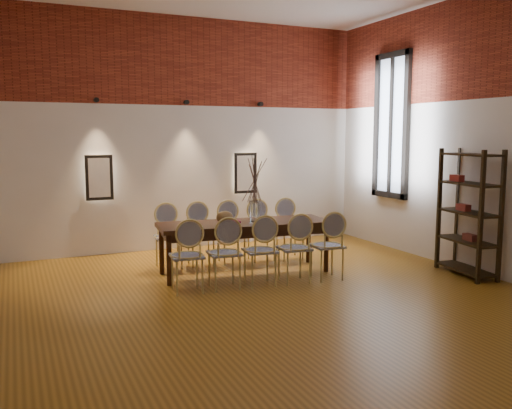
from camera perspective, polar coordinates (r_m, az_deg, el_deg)
name	(u,v)px	position (r m, az deg, el deg)	size (l,w,h in m)	color
floor	(258,304)	(6.55, 0.24, -10.48)	(7.00, 7.00, 0.02)	#98661C
wall_back	(174,135)	(9.58, -8.66, 7.30)	(7.00, 0.10, 4.00)	silver
wall_right	(487,134)	(8.36, 23.16, 6.80)	(0.10, 7.00, 4.00)	silver
brick_band_back	(173,60)	(9.59, -8.69, 14.78)	(7.00, 0.02, 1.50)	maroon
brick_band_right	(488,43)	(8.40, 23.27, 15.36)	(0.02, 7.00, 1.50)	maroon
niche_left	(99,178)	(9.24, -16.20, 2.74)	(0.36, 0.06, 0.66)	#FFEAC6
niche_right	(245,173)	(9.94, -1.18, 3.34)	(0.36, 0.06, 0.66)	#FFEAC6
spot_fixture_left	(96,100)	(9.20, -16.46, 10.51)	(0.08, 0.08, 0.10)	black
spot_fixture_mid	(186,102)	(9.53, -7.33, 10.63)	(0.08, 0.08, 0.10)	black
spot_fixture_right	(260,104)	(10.03, 0.47, 10.52)	(0.08, 0.08, 0.10)	black
window_glass	(392,126)	(9.77, 14.12, 8.04)	(0.02, 0.78, 2.38)	silver
window_frame	(391,126)	(9.76, 14.03, 8.04)	(0.08, 0.90, 2.50)	black
window_mullion	(391,126)	(9.76, 14.03, 8.04)	(0.06, 0.06, 2.40)	black
dining_table	(245,247)	(7.86, -1.20, -4.54)	(2.46, 0.79, 0.75)	#37190B
chair_near_a	(187,256)	(6.96, -7.30, -5.37)	(0.44, 0.44, 0.94)	#D2BF70
chair_near_b	(224,253)	(7.07, -3.36, -5.12)	(0.44, 0.44, 0.94)	#D2BF70
chair_near_c	(260,250)	(7.21, 0.43, -4.85)	(0.44, 0.44, 0.94)	#D2BF70
chair_near_d	(294,248)	(7.39, 4.05, -4.58)	(0.44, 0.44, 0.94)	#D2BF70
chair_near_e	(327,246)	(7.59, 7.49, -4.31)	(0.44, 0.44, 0.94)	#D2BF70
chair_far_a	(169,237)	(8.26, -9.18, -3.38)	(0.44, 0.44, 0.94)	#D2BF70
chair_far_b	(201,235)	(8.36, -5.84, -3.20)	(0.44, 0.44, 0.94)	#D2BF70
chair_far_c	(232,233)	(8.48, -2.59, -3.02)	(0.44, 0.44, 0.94)	#D2BF70
chair_far_d	(261,231)	(8.63, 0.56, -2.83)	(0.44, 0.44, 0.94)	#D2BF70
chair_far_e	(290,230)	(8.80, 3.60, -2.65)	(0.44, 0.44, 0.94)	#D2BF70
vase	(255,211)	(7.82, -0.14, -0.70)	(0.14, 0.14, 0.30)	silver
dried_branches	(255,180)	(7.77, -0.15, 2.59)	(0.50, 0.50, 0.70)	#50392F
bowl	(225,217)	(7.64, -3.31, -1.35)	(0.24, 0.24, 0.18)	brown
book	(230,222)	(7.72, -2.73, -1.83)	(0.26, 0.18, 0.03)	maroon
shelving_rack	(468,213)	(8.24, 21.46, -0.80)	(0.38, 1.00, 1.80)	black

